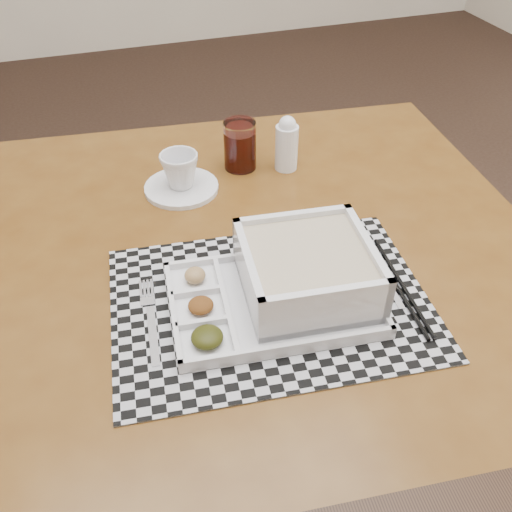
{
  "coord_description": "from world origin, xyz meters",
  "views": [
    {
      "loc": [
        -0.62,
        -1.55,
        1.42
      ],
      "look_at": [
        -0.4,
        -0.9,
        0.85
      ],
      "focal_mm": 40.0,
      "sensor_mm": 36.0,
      "label": 1
    }
  ],
  "objects_px": {
    "dining_table": "(257,287)",
    "cup": "(180,170)",
    "creamer_bottle": "(287,144)",
    "juice_glass": "(240,147)",
    "serving_tray": "(298,278)"
  },
  "relations": [
    {
      "from": "dining_table",
      "to": "creamer_bottle",
      "type": "xyz_separation_m",
      "value": [
        0.15,
        0.26,
        0.14
      ]
    },
    {
      "from": "dining_table",
      "to": "cup",
      "type": "relative_size",
      "value": 14.96
    },
    {
      "from": "dining_table",
      "to": "creamer_bottle",
      "type": "relative_size",
      "value": 9.6
    },
    {
      "from": "cup",
      "to": "creamer_bottle",
      "type": "xyz_separation_m",
      "value": [
        0.23,
        0.01,
        0.01
      ]
    },
    {
      "from": "cup",
      "to": "serving_tray",
      "type": "bearing_deg",
      "value": -93.0
    },
    {
      "from": "cup",
      "to": "creamer_bottle",
      "type": "relative_size",
      "value": 0.64
    },
    {
      "from": "dining_table",
      "to": "cup",
      "type": "distance_m",
      "value": 0.28
    },
    {
      "from": "cup",
      "to": "dining_table",
      "type": "bearing_deg",
      "value": -90.97
    },
    {
      "from": "dining_table",
      "to": "cup",
      "type": "xyz_separation_m",
      "value": [
        -0.08,
        0.24,
        0.13
      ]
    },
    {
      "from": "juice_glass",
      "to": "serving_tray",
      "type": "bearing_deg",
      "value": -94.45
    },
    {
      "from": "creamer_bottle",
      "to": "dining_table",
      "type": "bearing_deg",
      "value": -120.41
    },
    {
      "from": "dining_table",
      "to": "creamer_bottle",
      "type": "bearing_deg",
      "value": 59.59
    },
    {
      "from": "serving_tray",
      "to": "juice_glass",
      "type": "height_order",
      "value": "juice_glass"
    },
    {
      "from": "dining_table",
      "to": "juice_glass",
      "type": "bearing_deg",
      "value": 78.53
    },
    {
      "from": "juice_glass",
      "to": "creamer_bottle",
      "type": "xyz_separation_m",
      "value": [
        0.09,
        -0.03,
        0.01
      ]
    }
  ]
}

